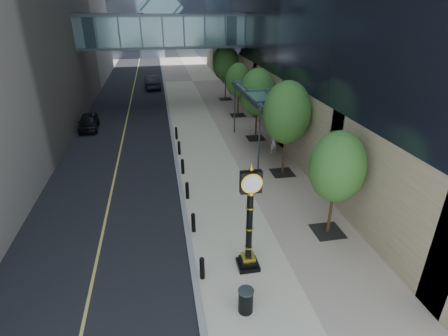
{
  "coord_description": "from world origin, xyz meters",
  "views": [
    {
      "loc": [
        -3.83,
        -9.67,
        9.96
      ],
      "look_at": [
        -0.96,
        5.61,
        2.61
      ],
      "focal_mm": 28.0,
      "sensor_mm": 36.0,
      "label": 1
    }
  ],
  "objects": [
    {
      "name": "entrance_canopy",
      "position": [
        3.48,
        14.0,
        4.19
      ],
      "size": [
        3.0,
        8.0,
        4.38
      ],
      "color": "#383F44",
      "rests_on": "ground"
    },
    {
      "name": "trash_bin",
      "position": [
        -1.41,
        -0.91,
        0.51
      ],
      "size": [
        0.57,
        0.57,
        0.9
      ],
      "primitive_type": "cylinder",
      "rotation": [
        0.0,
        0.0,
        -0.1
      ],
      "color": "black",
      "rests_on": "sidewalk"
    },
    {
      "name": "road",
      "position": [
        -7.0,
        40.0,
        0.01
      ],
      "size": [
        8.0,
        180.0,
        0.02
      ],
      "primitive_type": "cube",
      "color": "black",
      "rests_on": "ground"
    },
    {
      "name": "curb",
      "position": [
        -3.0,
        40.0,
        0.04
      ],
      "size": [
        0.25,
        180.0,
        0.07
      ],
      "primitive_type": "cube",
      "color": "gray",
      "rests_on": "ground"
    },
    {
      "name": "pedestrian",
      "position": [
        4.05,
        12.84,
        0.85
      ],
      "size": [
        0.66,
        0.53,
        1.59
      ],
      "primitive_type": "imported",
      "rotation": [
        0.0,
        0.0,
        3.44
      ],
      "color": "beige",
      "rests_on": "sidewalk"
    },
    {
      "name": "street_trees",
      "position": [
        3.6,
        16.52,
        3.81
      ],
      "size": [
        2.87,
        28.66,
        5.9
      ],
      "color": "black",
      "rests_on": "sidewalk"
    },
    {
      "name": "street_clock",
      "position": [
        -0.76,
        1.32,
        2.05
      ],
      "size": [
        0.86,
        0.86,
        4.58
      ],
      "rotation": [
        0.0,
        0.0,
        -0.0
      ],
      "color": "black",
      "rests_on": "sidewalk"
    },
    {
      "name": "bollard_row",
      "position": [
        -2.7,
        9.0,
        0.51
      ],
      "size": [
        0.2,
        16.2,
        0.9
      ],
      "color": "black",
      "rests_on": "sidewalk"
    },
    {
      "name": "car_near",
      "position": [
        -10.0,
        20.98,
        0.68
      ],
      "size": [
        1.79,
        3.96,
        1.32
      ],
      "primitive_type": "imported",
      "rotation": [
        0.0,
        0.0,
        0.06
      ],
      "color": "black",
      "rests_on": "road"
    },
    {
      "name": "car_far",
      "position": [
        -4.56,
        36.5,
        0.84
      ],
      "size": [
        2.22,
        5.11,
        1.63
      ],
      "primitive_type": "imported",
      "rotation": [
        0.0,
        0.0,
        3.24
      ],
      "color": "black",
      "rests_on": "road"
    },
    {
      "name": "skywalk",
      "position": [
        -3.0,
        28.0,
        7.71
      ],
      "size": [
        17.0,
        4.2,
        5.8
      ],
      "color": "slate",
      "rests_on": "ground"
    },
    {
      "name": "ground",
      "position": [
        0.0,
        0.0,
        0.0
      ],
      "size": [
        320.0,
        320.0,
        0.0
      ],
      "primitive_type": "plane",
      "color": "gray",
      "rests_on": "ground"
    },
    {
      "name": "sidewalk",
      "position": [
        1.0,
        40.0,
        0.03
      ],
      "size": [
        8.0,
        180.0,
        0.06
      ],
      "primitive_type": "cube",
      "color": "beige",
      "rests_on": "ground"
    }
  ]
}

